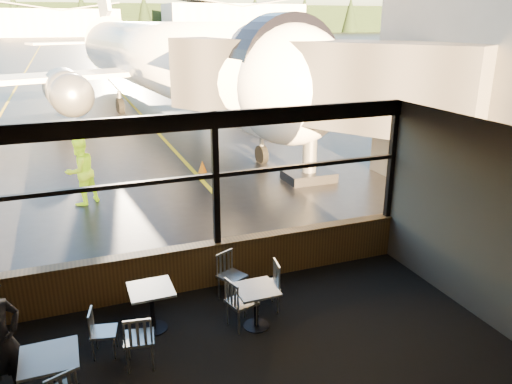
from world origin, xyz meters
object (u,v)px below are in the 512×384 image
cone_nose (202,167)px  chair_near_n (232,277)px  cafe_table_mid (152,309)px  chair_mid_s (139,339)px  jet_bridge (277,107)px  cafe_table_left (53,382)px  airliner (159,10)px  chair_mid_w (104,332)px  chair_near_e (266,286)px  ground_crew (80,171)px  chair_near_w (242,303)px  cafe_table_near (256,308)px

cone_nose → chair_near_n: bearing=-101.3°
cafe_table_mid → chair_mid_s: 0.94m
jet_bridge → cafe_table_left: size_ratio=14.19×
airliner → jet_bridge: (0.64, -15.02, -3.10)m
airliner → chair_mid_w: size_ratio=45.14×
chair_mid_s → chair_near_n: bearing=44.0°
chair_near_e → chair_near_n: bearing=46.8°
cafe_table_mid → cafe_table_left: (-1.58, -1.35, 0.01)m
ground_crew → chair_mid_w: bearing=54.4°
cafe_table_left → cafe_table_mid: bearing=40.5°
jet_bridge → chair_near_w: 8.23m
ground_crew → chair_near_w: bearing=71.4°
cafe_table_near → jet_bridge: bearing=64.5°
jet_bridge → cone_nose: bearing=129.4°
chair_near_n → cone_nose: bearing=-126.5°
airliner → ground_crew: airliner is taller
chair_near_n → chair_near_e: bearing=103.0°
cafe_table_mid → chair_mid_s: bearing=-111.7°
cafe_table_near → chair_mid_s: (-2.03, -0.31, 0.09)m
cafe_table_mid → chair_mid_w: (-0.83, -0.41, 0.01)m
cafe_table_left → ground_crew: 8.45m
chair_near_e → cafe_table_left: bearing=117.6°
airliner → jet_bridge: bearing=-93.4°
ground_crew → chair_near_e: bearing=76.4°
cafe_table_mid → cafe_table_left: size_ratio=0.97×
chair_near_e → chair_near_n: 0.73m
chair_near_n → ground_crew: ground_crew is taller
cafe_table_left → chair_near_e: 3.83m
cafe_table_left → ground_crew: size_ratio=0.42×
chair_mid_s → ground_crew: 7.94m
cafe_table_left → ground_crew: (0.79, 8.39, 0.57)m
chair_near_e → cone_nose: size_ratio=2.21×
jet_bridge → cafe_table_mid: size_ratio=14.57×
cafe_table_near → chair_mid_w: (-2.51, 0.15, 0.03)m
cafe_table_left → ground_crew: bearing=84.7°
airliner → jet_bridge: 15.35m
chair_near_n → chair_mid_w: bearing=-5.0°
chair_near_n → cone_nose: size_ratio=2.18×
chair_near_e → chair_mid_w: 2.89m
jet_bridge → chair_mid_s: (-5.45, -7.49, -2.08)m
airliner → chair_near_n: size_ratio=39.54×
jet_bridge → cafe_table_near: jet_bridge is taller
chair_near_w → ground_crew: ground_crew is taller
chair_mid_s → ground_crew: bearing=102.4°
cafe_table_left → chair_mid_w: 1.20m
airliner → ground_crew: size_ratio=18.91×
airliner → cone_nose: bearing=-101.2°
cafe_table_near → chair_mid_s: size_ratio=0.80×
jet_bridge → cafe_table_mid: 8.63m
chair_mid_s → chair_near_e: bearing=27.1°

